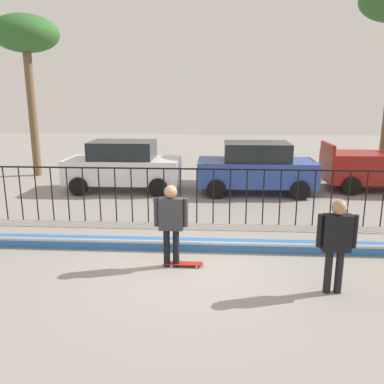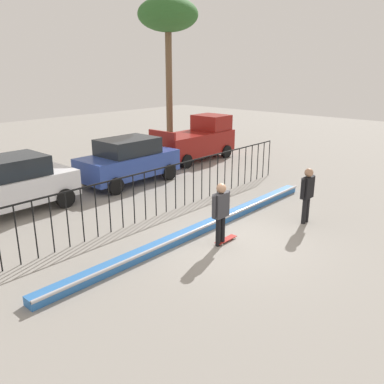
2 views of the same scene
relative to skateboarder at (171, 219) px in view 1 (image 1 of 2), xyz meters
The scene contains 9 objects.
ground_plane 1.14m from the skateboarder, 18.45° to the right, with size 60.00×60.00×0.00m, color gray.
bowl_coping_ledge 1.43m from the skateboarder, 68.75° to the left, with size 11.00×0.40×0.27m.
perimeter_fence 3.03m from the skateboarder, 82.65° to the left, with size 14.04×0.04×1.60m.
skateboarder is the anchor object (origin of this frame).
skateboard 1.05m from the skateboarder, ahead, with size 0.80×0.20×0.07m.
camera_operator 3.27m from the skateboarder, 17.48° to the right, with size 0.72×0.27×1.78m.
parked_car_white 7.42m from the skateboarder, 110.77° to the left, with size 4.30×2.12×1.90m.
parked_car_blue 7.21m from the skateboarder, 70.58° to the left, with size 4.30×2.12×1.90m.
palm_tree_short 13.01m from the skateboarder, 127.07° to the left, with size 2.84×2.84×6.92m.
Camera 1 is at (0.56, -7.79, 3.57)m, focal length 37.32 mm.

